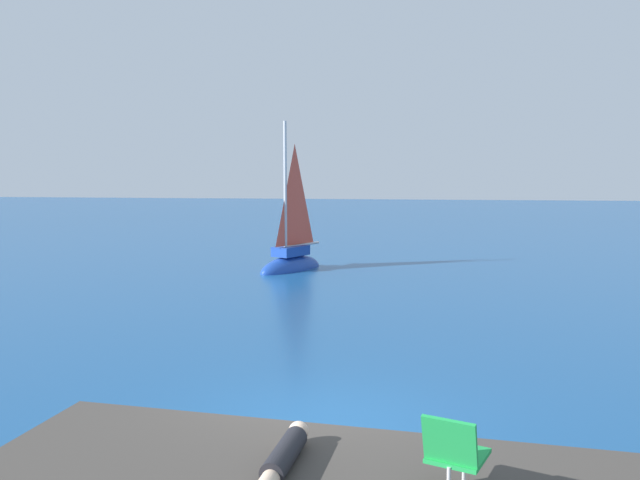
{
  "coord_description": "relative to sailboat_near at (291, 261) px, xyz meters",
  "views": [
    {
      "loc": [
        1.2,
        -9.04,
        3.77
      ],
      "look_at": [
        -1.85,
        11.8,
        1.54
      ],
      "focal_mm": 36.44,
      "sensor_mm": 36.0,
      "label": 1
    }
  ],
  "objects": [
    {
      "name": "ground_plane",
      "position": [
        3.48,
        -15.24,
        -0.34
      ],
      "size": [
        160.0,
        160.0,
        0.0
      ],
      "primitive_type": "plane",
      "color": "navy"
    },
    {
      "name": "sailboat_near",
      "position": [
        0.0,
        0.0,
        0.0
      ],
      "size": [
        2.56,
        3.39,
        6.2
      ],
      "rotation": [
        0.0,
        0.0,
        4.21
      ],
      "color": "#193D99",
      "rests_on": "ground"
    },
    {
      "name": "person_sunbather",
      "position": [
        3.42,
        -18.37,
        0.63
      ],
      "size": [
        0.34,
        1.76,
        0.25
      ],
      "rotation": [
        0.0,
        0.0,
        4.63
      ],
      "color": "black",
      "rests_on": "shore_ledge"
    },
    {
      "name": "boulder_seaward",
      "position": [
        2.05,
        -16.6,
        -0.34
      ],
      "size": [
        1.35,
        1.02,
        0.92
      ],
      "primitive_type": "cube",
      "rotation": [
        -0.03,
        0.19,
        3.12
      ],
      "color": "#433735",
      "rests_on": "ground"
    },
    {
      "name": "beach_chair",
      "position": [
        5.05,
        -18.63,
        0.96
      ],
      "size": [
        0.66,
        0.73,
        0.8
      ],
      "rotation": [
        0.0,
        0.0,
        1.21
      ],
      "color": "green",
      "rests_on": "shore_ledge"
    }
  ]
}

